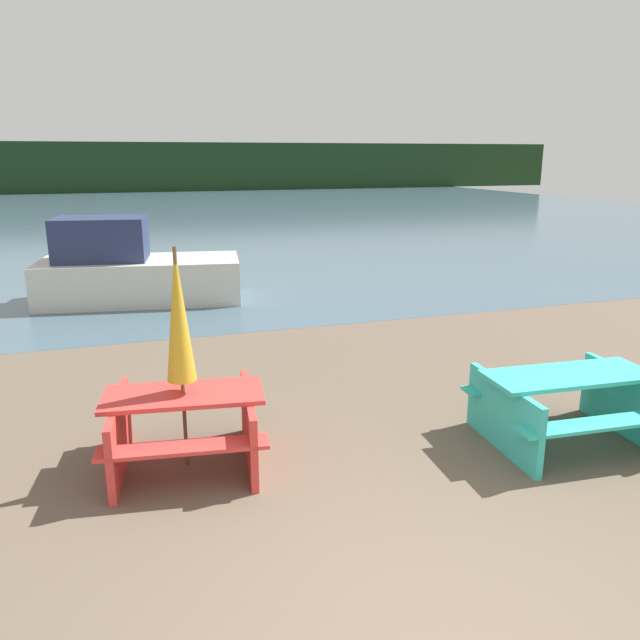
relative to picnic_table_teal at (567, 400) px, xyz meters
The scene contains 6 objects.
water 30.34m from the picnic_table_teal, 95.11° to the left, with size 60.00×50.00×0.00m.
far_treeline 50.31m from the picnic_table_teal, 93.08° to the left, with size 80.00×1.60×4.00m.
picnic_table_teal is the anchor object (origin of this frame).
picnic_table_red 3.98m from the picnic_table_teal, 169.16° to the left, with size 1.70×1.58×0.76m.
umbrella_gold 4.11m from the picnic_table_teal, 169.16° to the left, with size 0.28×0.28×2.18m.
boat 9.34m from the picnic_table_teal, 116.13° to the left, with size 4.28×2.36×1.76m.
Camera 1 is at (-1.72, -2.81, 2.98)m, focal length 35.00 mm.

